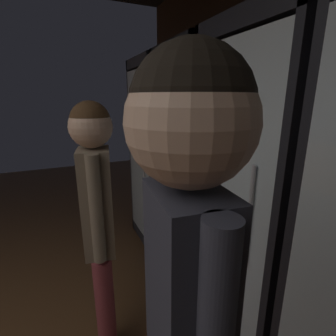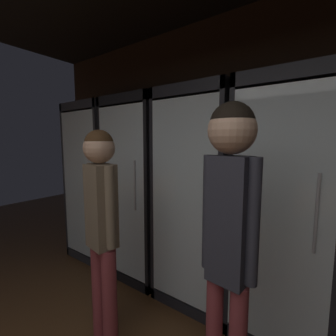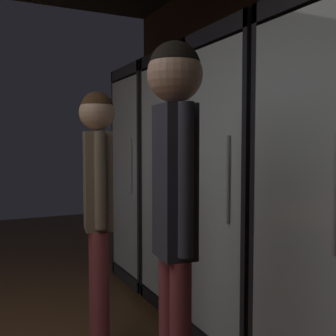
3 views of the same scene
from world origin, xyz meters
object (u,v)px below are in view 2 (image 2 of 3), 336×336
(cooler_far_left, at_px, (101,183))
(cooler_right, at_px, (286,213))
(shopper_far, at_px, (229,221))
(shopper_near, at_px, (102,217))
(cooler_left, at_px, (143,189))
(cooler_center, at_px, (200,199))

(cooler_far_left, relative_size, cooler_right, 1.00)
(cooler_far_left, relative_size, shopper_far, 1.17)
(cooler_far_left, bearing_deg, shopper_far, -22.77)
(cooler_far_left, height_order, shopper_near, cooler_far_left)
(cooler_right, relative_size, shopper_far, 1.17)
(cooler_left, xyz_separation_m, cooler_right, (1.52, -0.00, -0.00))
(cooler_left, height_order, cooler_center, same)
(cooler_right, bearing_deg, cooler_left, 179.90)
(cooler_left, height_order, shopper_near, cooler_left)
(cooler_far_left, bearing_deg, cooler_right, -0.04)
(shopper_far, bearing_deg, cooler_left, 147.02)
(cooler_left, distance_m, cooler_center, 0.76)
(cooler_center, xyz_separation_m, shopper_near, (-0.29, -0.96, 0.02))
(cooler_left, distance_m, cooler_right, 1.52)
(cooler_right, bearing_deg, cooler_center, 179.98)
(cooler_center, bearing_deg, shopper_far, -54.86)
(cooler_far_left, xyz_separation_m, shopper_near, (1.23, -0.96, 0.02))
(cooler_center, bearing_deg, cooler_far_left, 179.94)
(cooler_left, bearing_deg, cooler_far_left, -179.93)
(shopper_near, bearing_deg, cooler_right, 42.38)
(cooler_left, xyz_separation_m, shopper_far, (1.39, -0.90, 0.16))
(cooler_center, bearing_deg, cooler_left, 179.82)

